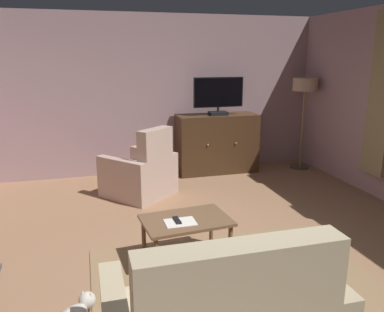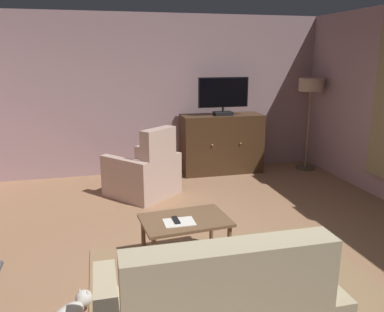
{
  "view_description": "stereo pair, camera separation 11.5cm",
  "coord_description": "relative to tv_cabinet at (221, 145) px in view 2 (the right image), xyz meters",
  "views": [
    {
      "loc": [
        -1.13,
        -3.31,
        2.06
      ],
      "look_at": [
        -0.09,
        0.45,
        1.04
      ],
      "focal_mm": 36.43,
      "sensor_mm": 36.0,
      "label": 1
    },
    {
      "loc": [
        -1.02,
        -3.34,
        2.06
      ],
      "look_at": [
        -0.09,
        0.45,
        1.04
      ],
      "focal_mm": 36.43,
      "sensor_mm": 36.0,
      "label": 2
    }
  ],
  "objects": [
    {
      "name": "tv_remote",
      "position": [
        -1.43,
        -2.99,
        -0.02
      ],
      "size": [
        0.06,
        0.17,
        0.02
      ],
      "primitive_type": "cube",
      "rotation": [
        0.0,
        0.0,
        4.76
      ],
      "color": "black",
      "rests_on": "coffee_table"
    },
    {
      "name": "armchair_by_fireplace",
      "position": [
        -1.49,
        -0.89,
        -0.17
      ],
      "size": [
        1.21,
        1.21,
        1.05
      ],
      "color": "#BC9E8E",
      "rests_on": "ground_plane"
    },
    {
      "name": "floor_lamp",
      "position": [
        1.58,
        -0.2,
        0.88
      ],
      "size": [
        0.43,
        0.43,
        1.66
      ],
      "color": "#4C4233",
      "rests_on": "ground_plane"
    },
    {
      "name": "ground_plane",
      "position": [
        -1.1,
        -3.13,
        -0.52
      ],
      "size": [
        6.56,
        7.46,
        0.04
      ],
      "primitive_type": "cube",
      "color": "#936B4C"
    },
    {
      "name": "tv_cabinet",
      "position": [
        0.0,
        0.0,
        0.0
      ],
      "size": [
        1.43,
        0.57,
        1.04
      ],
      "color": "black",
      "rests_on": "ground_plane"
    },
    {
      "name": "coffee_table",
      "position": [
        -1.33,
        -2.95,
        -0.09
      ],
      "size": [
        0.91,
        0.65,
        0.47
      ],
      "color": "brown",
      "rests_on": "ground_plane"
    },
    {
      "name": "rug_central",
      "position": [
        -0.99,
        -3.49,
        -0.49
      ],
      "size": [
        2.6,
        1.97,
        0.01
      ],
      "primitive_type": "cube",
      "color": "#8E704C",
      "rests_on": "ground_plane"
    },
    {
      "name": "wall_back",
      "position": [
        -1.1,
        0.35,
        0.87
      ],
      "size": [
        6.56,
        0.1,
        2.74
      ],
      "primitive_type": "cube",
      "color": "gray",
      "rests_on": "ground_plane"
    },
    {
      "name": "television",
      "position": [
        0.0,
        -0.05,
        0.89
      ],
      "size": [
        0.88,
        0.2,
        0.65
      ],
      "color": "black",
      "rests_on": "tv_cabinet"
    },
    {
      "name": "folded_newspaper",
      "position": [
        -1.41,
        -3.02,
        -0.03
      ],
      "size": [
        0.3,
        0.22,
        0.01
      ],
      "primitive_type": "cube",
      "rotation": [
        0.0,
        0.0,
        -0.0
      ],
      "color": "silver",
      "rests_on": "coffee_table"
    }
  ]
}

